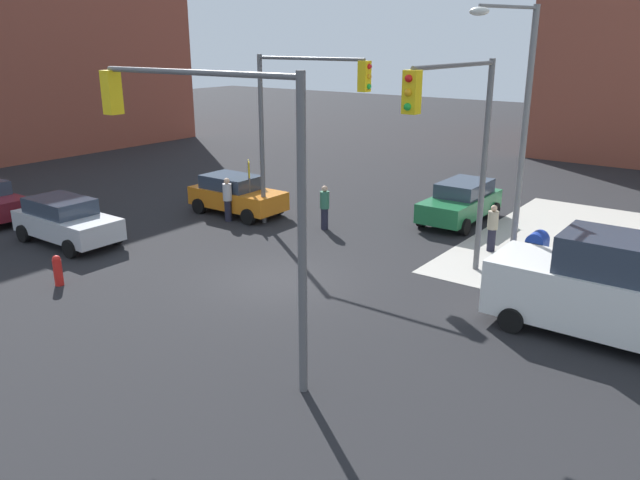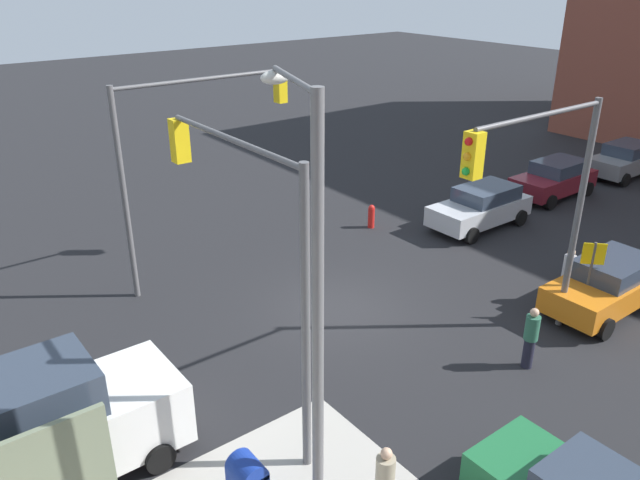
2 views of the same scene
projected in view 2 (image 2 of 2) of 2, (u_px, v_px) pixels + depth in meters
ground_plane at (339, 309)px, 18.76m from camera, size 120.00×120.00×0.00m
traffic_signal_nw_corner at (543, 186)px, 15.08m from camera, size 4.99×0.36×6.50m
traffic_signal_se_corner at (191, 139)px, 18.91m from camera, size 5.93×0.36×6.50m
traffic_signal_ne_corner at (248, 230)px, 12.55m from camera, size 0.36×5.17×6.50m
street_lamp_corner at (311, 289)px, 10.08m from camera, size 1.19×2.54×8.00m
warning_sign_two_way at (591, 267)px, 17.69m from camera, size 0.48×0.48×2.40m
fire_hydrant at (371, 216)px, 24.39m from camera, size 0.26×0.26×0.94m
hatchback_gray at (624, 160)px, 30.16m from camera, size 3.91×2.02×1.62m
coupe_silver at (481, 206)px, 24.34m from camera, size 4.29×2.02×1.62m
hatchback_maroon at (554, 178)px, 27.52m from camera, size 4.12×2.02×1.62m
hatchback_orange at (607, 284)px, 18.42m from camera, size 4.12×2.02×1.62m
van_white_delivery at (37, 432)px, 11.97m from camera, size 5.40×2.32×2.62m
pedestrian_crossing at (568, 274)px, 18.84m from camera, size 0.36×0.36×1.77m
pedestrian_walking_north at (531, 337)px, 15.73m from camera, size 0.36×0.36×1.72m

